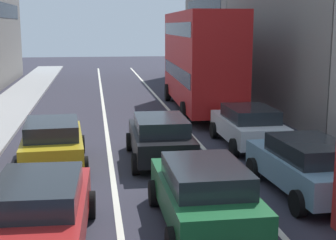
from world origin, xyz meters
TOP-DOWN VIEW (x-y plane):
  - lane_stripe_left at (-1.70, 20.00)m, footprint 0.16×60.00m
  - lane_stripe_right at (1.70, 20.00)m, footprint 0.16×60.00m
  - building_row_right at (9.90, 23.68)m, footprint 7.20×43.90m
  - sedan_centre_lane_second at (0.14, 7.63)m, footprint 2.07×4.31m
  - wagon_left_lane_second at (-3.30, 7.07)m, footprint 2.19×4.36m
  - hatchback_centre_lane_third at (-0.07, 13.23)m, footprint 2.10×4.32m
  - sedan_left_lane_third at (-3.50, 13.09)m, footprint 2.25×4.39m
  - sedan_right_lane_behind_truck at (3.31, 9.38)m, footprint 2.23×4.38m
  - wagon_right_lane_far at (3.39, 14.75)m, footprint 2.07×4.31m
  - bus_mid_queue_primary at (3.24, 22.58)m, footprint 3.09×10.59m

SIDE VIEW (x-z plane):
  - lane_stripe_left at x=-1.70m, z-range 0.00..0.01m
  - lane_stripe_right at x=1.70m, z-range 0.00..0.01m
  - sedan_centre_lane_second at x=0.14m, z-range 0.05..1.54m
  - wagon_left_lane_second at x=-3.30m, z-range 0.05..1.54m
  - hatchback_centre_lane_third at x=-0.07m, z-range 0.05..1.54m
  - sedan_left_lane_third at x=-3.50m, z-range 0.05..1.54m
  - sedan_right_lane_behind_truck at x=3.31m, z-range 0.05..1.54m
  - wagon_right_lane_far at x=3.39m, z-range 0.05..1.54m
  - bus_mid_queue_primary at x=3.24m, z-range 0.30..5.36m
  - building_row_right at x=9.90m, z-range -1.20..12.62m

